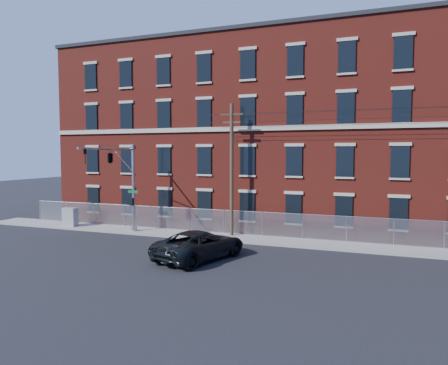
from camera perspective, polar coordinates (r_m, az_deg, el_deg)
ground at (r=28.01m, az=-6.76°, el=-9.20°), size 140.00×140.00×0.00m
sidewalk at (r=29.90m, az=19.22°, el=-8.43°), size 65.00×3.00×0.12m
mill_building at (r=38.20m, az=19.81°, el=6.42°), size 55.30×14.32×16.30m
chain_link_fence at (r=30.99m, az=19.32°, el=-6.12°), size 59.06×0.06×1.85m
traffic_signal_mast at (r=32.28m, az=-14.56°, el=2.11°), size 0.90×6.75×7.00m
utility_pole_near at (r=31.65m, az=1.05°, el=2.11°), size 1.80×0.28×10.00m
pickup_truck at (r=25.50m, az=-3.30°, el=-8.48°), size 4.69×6.88×1.75m
utility_cabinet at (r=38.39m, az=-20.29°, el=-4.44°), size 1.29×0.68×1.59m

